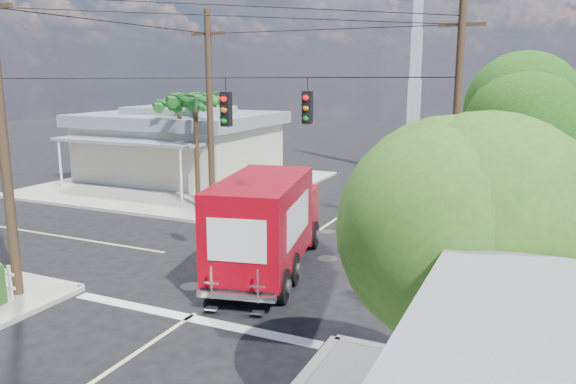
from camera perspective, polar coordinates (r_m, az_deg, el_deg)
The scene contains 12 objects.
ground at distance 18.80m, azimuth -2.56°, elevation -7.72°, with size 120.00×120.00×0.00m, color black.
sidewalk_nw at distance 33.30m, azimuth -10.74°, elevation 0.83°, with size 14.12×14.12×0.14m.
road_markings at distance 17.58m, azimuth -4.77°, elevation -9.14°, with size 32.00×32.00×0.01m.
building_nw at distance 34.89m, azimuth -10.89°, elevation 4.89°, with size 10.80×10.20×4.30m.
radio_tower at distance 36.56m, azimuth 12.75°, elevation 10.50°, with size 0.80×0.80×17.00m.
tree_ne_front at distance 22.58m, azimuth 22.39°, elevation 7.08°, with size 4.21×4.14×6.66m.
tree_se at distance 8.87m, azimuth 16.62°, elevation -3.26°, with size 3.67×3.54×5.62m.
palm_nw_front at distance 28.04m, azimuth -9.43°, elevation 9.11°, with size 3.01×3.08×5.59m.
palm_nw_back at distance 30.43m, azimuth -10.98°, elevation 8.55°, with size 3.01×3.08×5.19m.
utility_poles at distance 19.95m, azimuth -4.65°, elevation 7.15°, with size 12.00×10.68×9.00m.
vending_boxes at distance 22.71m, azimuth 19.74°, elevation -3.16°, with size 1.90×0.50×1.10m.
delivery_truck at distance 18.06m, azimuth -2.12°, elevation -3.16°, with size 3.71×7.63×3.18m.
Camera 1 is at (8.12, -15.76, 6.26)m, focal length 35.00 mm.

